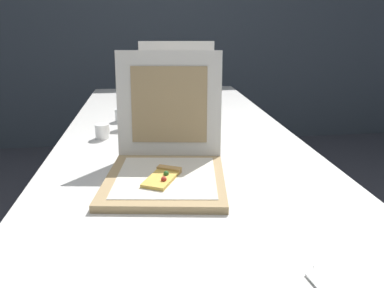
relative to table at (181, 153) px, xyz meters
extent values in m
cube|color=#4C5660|center=(0.00, 2.24, 0.59)|extent=(10.00, 0.10, 2.60)
cube|color=silver|center=(0.00, 0.00, 0.03)|extent=(0.98, 2.45, 0.03)
cylinder|color=gray|center=(-0.42, 1.16, -0.35)|extent=(0.04, 0.04, 0.72)
cylinder|color=gray|center=(0.42, 1.16, -0.35)|extent=(0.04, 0.04, 0.72)
cube|color=tan|center=(-0.08, -0.36, 0.05)|extent=(0.40, 0.40, 0.02)
cube|color=silver|center=(-0.08, -0.36, 0.07)|extent=(0.33, 0.33, 0.00)
cube|color=white|center=(-0.05, -0.16, 0.24)|extent=(0.36, 0.11, 0.35)
cube|color=tan|center=(-0.05, -0.17, 0.24)|extent=(0.26, 0.07, 0.25)
cube|color=#E5B74C|center=(-0.10, -0.38, 0.07)|extent=(0.12, 0.14, 0.01)
cube|color=tan|center=(-0.07, -0.33, 0.07)|extent=(0.08, 0.05, 0.02)
sphere|color=red|center=(-0.09, -0.41, 0.08)|extent=(0.02, 0.02, 0.02)
sphere|color=#2D6628|center=(-0.08, -0.37, 0.08)|extent=(0.02, 0.02, 0.02)
cube|color=tan|center=(-0.01, 0.15, 0.05)|extent=(0.39, 0.39, 0.02)
cube|color=silver|center=(0.00, 0.15, 0.07)|extent=(0.38, 0.38, 0.00)
cube|color=white|center=(0.01, 0.34, 0.24)|extent=(0.36, 0.08, 0.35)
cube|color=tan|center=(0.01, 0.34, 0.24)|extent=(0.26, 0.06, 0.25)
cylinder|color=white|center=(-0.32, 0.10, 0.07)|extent=(0.06, 0.06, 0.06)
cylinder|color=white|center=(-0.26, 0.36, 0.07)|extent=(0.06, 0.06, 0.06)
camera|label=1|loc=(-0.12, -1.31, 0.51)|focal=32.69mm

